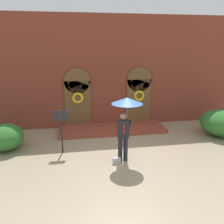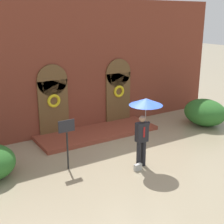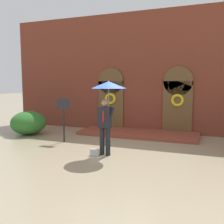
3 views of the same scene
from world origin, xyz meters
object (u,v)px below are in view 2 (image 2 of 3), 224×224
handbag (138,167)px  sign_post (67,136)px  shrub_right (205,112)px  person_with_umbrella (145,112)px

handbag → sign_post: bearing=139.6°
sign_post → shrub_right: size_ratio=0.84×
person_with_umbrella → sign_post: person_with_umbrella is taller
shrub_right → sign_post: bearing=-174.3°
shrub_right → handbag: bearing=-159.2°
person_with_umbrella → handbag: 1.85m
handbag → sign_post: size_ratio=0.16×
sign_post → shrub_right: 7.32m
person_with_umbrella → handbag: size_ratio=8.44×
person_with_umbrella → handbag: bearing=-151.7°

